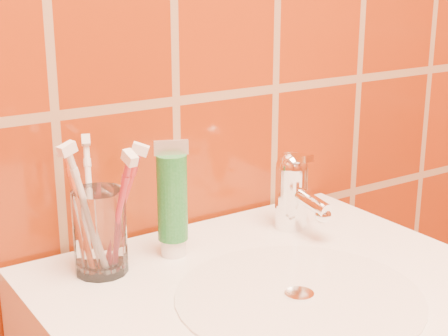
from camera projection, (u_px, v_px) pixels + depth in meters
glass_tumbler at (100, 232)px, 0.88m from camera, size 0.07×0.07×0.11m
toothpaste_tube at (172, 202)px, 0.92m from camera, size 0.05×0.04×0.16m
faucet at (293, 188)px, 1.02m from camera, size 0.05×0.11×0.12m
toothbrush_0 at (121, 208)px, 0.88m from camera, size 0.13×0.12×0.18m
toothbrush_1 at (88, 212)px, 0.84m from camera, size 0.10×0.09×0.19m
toothbrush_2 at (81, 211)px, 0.87m from camera, size 0.08×0.12×0.18m
toothbrush_3 at (90, 203)px, 0.90m from camera, size 0.10×0.16×0.20m
toothbrush_4 at (118, 215)px, 0.85m from camera, size 0.05×0.15×0.20m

